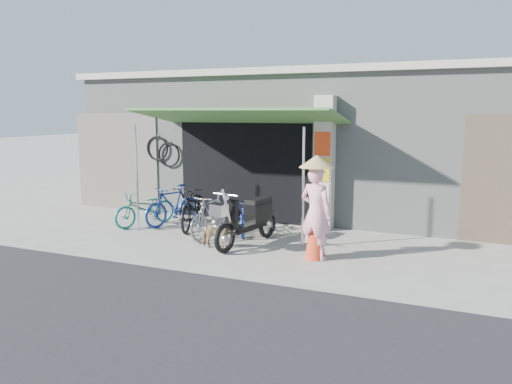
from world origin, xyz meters
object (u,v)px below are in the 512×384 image
at_px(bike_silver, 212,215).
at_px(nun, 316,209).
at_px(moped, 249,219).
at_px(bike_teal, 145,208).
at_px(bike_black, 194,207).
at_px(street_dog, 216,235).
at_px(bike_navy, 246,215).
at_px(bike_blue, 173,205).

distance_m(bike_silver, nun, 2.59).
relative_size(moped, nun, 1.05).
height_order(moped, nun, nun).
relative_size(bike_teal, bike_silver, 1.00).
bearing_deg(nun, bike_teal, 3.12).
height_order(bike_black, street_dog, bike_black).
relative_size(bike_navy, nun, 0.79).
bearing_deg(bike_silver, bike_blue, 160.23).
distance_m(bike_teal, nun, 4.55).
bearing_deg(moped, bike_black, 166.17).
xyz_separation_m(bike_black, moped, (1.76, -0.86, 0.02)).
relative_size(bike_black, street_dog, 3.00).
bearing_deg(bike_blue, bike_teal, -132.02).
xyz_separation_m(street_dog, nun, (1.96, 0.11, 0.66)).
xyz_separation_m(bike_black, bike_silver, (0.80, -0.61, -0.02)).
xyz_separation_m(bike_navy, nun, (1.95, -1.29, 0.53)).
distance_m(bike_blue, bike_silver, 1.52).
height_order(street_dog, nun, nun).
bearing_deg(bike_teal, nun, 9.13).
height_order(bike_silver, moped, moped).
height_order(bike_silver, street_dog, bike_silver).
relative_size(bike_silver, nun, 0.84).
relative_size(bike_silver, street_dog, 2.52).
height_order(bike_blue, moped, moped).
bearing_deg(moped, nun, -3.16).
distance_m(bike_blue, nun, 4.09).
xyz_separation_m(bike_teal, street_dog, (2.45, -1.11, -0.15)).
bearing_deg(nun, bike_blue, -2.79).
distance_m(bike_navy, nun, 2.40).
xyz_separation_m(bike_silver, bike_navy, (0.51, 0.64, -0.08)).
height_order(bike_black, nun, nun).
distance_m(bike_blue, moped, 2.50).
bearing_deg(bike_black, nun, -36.68).
bearing_deg(moped, bike_teal, -179.28).
xyz_separation_m(bike_teal, nun, (4.41, -1.00, 0.51)).
height_order(bike_teal, bike_navy, bike_teal).
bearing_deg(bike_blue, bike_black, 16.77).
relative_size(bike_navy, moped, 0.75).
distance_m(bike_silver, moped, 0.99).
bearing_deg(bike_blue, bike_navy, 19.53).
xyz_separation_m(bike_blue, bike_navy, (1.89, -0.01, -0.08)).
distance_m(bike_navy, moped, 0.99).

